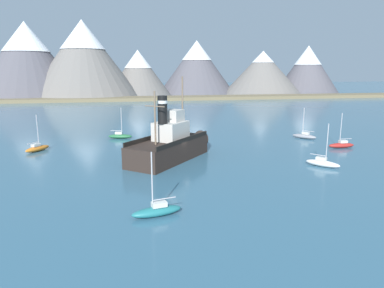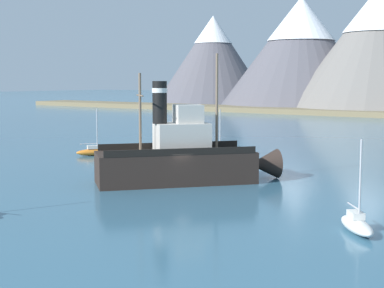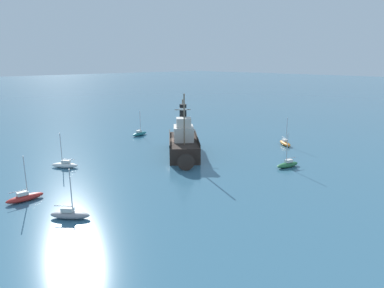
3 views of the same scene
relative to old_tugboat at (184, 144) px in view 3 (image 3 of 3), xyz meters
name	(u,v)px [view 3 (image 3 of 3)]	position (x,y,z in m)	size (l,w,h in m)	color
ground_plane	(176,154)	(0.61, -1.26, -1.83)	(600.00, 600.00, 0.00)	#38667F
old_tugboat	(184,144)	(0.00, 0.00, 0.00)	(11.86, 13.18, 9.90)	#2D231E
sailboat_grey	(70,214)	(22.61, 8.82, -1.40)	(3.35, 3.57, 4.90)	gray
sailboat_white	(65,165)	(16.22, -6.73, -1.40)	(3.26, 3.63, 4.90)	white
sailboat_orange	(285,143)	(-17.15, 7.56, -1.40)	(3.11, 3.73, 4.90)	orange
sailboat_teal	(140,133)	(-3.37, -16.64, -1.40)	(3.95, 1.89, 4.90)	#23757A
sailboat_green	(288,164)	(-6.31, 14.57, -1.40)	(3.95, 1.95, 4.90)	#286B3D
sailboat_red	(25,197)	(24.25, 1.55, -1.40)	(3.82, 1.18, 4.90)	#B22823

